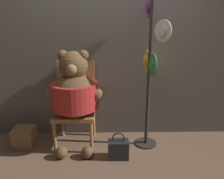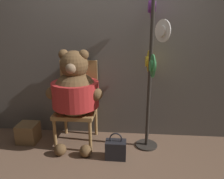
{
  "view_description": "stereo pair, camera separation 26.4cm",
  "coord_description": "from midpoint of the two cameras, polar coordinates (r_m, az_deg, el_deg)",
  "views": [
    {
      "loc": [
        -0.01,
        -2.3,
        1.51
      ],
      "look_at": [
        0.03,
        0.23,
        0.76
      ],
      "focal_mm": 35.0,
      "sensor_mm": 36.0,
      "label": 1
    },
    {
      "loc": [
        0.25,
        -2.29,
        1.51
      ],
      "look_at": [
        0.03,
        0.23,
        0.76
      ],
      "focal_mm": 35.0,
      "sensor_mm": 36.0,
      "label": 2
    }
  ],
  "objects": [
    {
      "name": "ground_plane",
      "position": [
        2.75,
        1.68,
        -16.85
      ],
      "size": [
        14.0,
        14.0,
        0.0
      ],
      "primitive_type": "plane",
      "color": "brown"
    },
    {
      "name": "chair",
      "position": [
        2.9,
        -6.45,
        -3.01
      ],
      "size": [
        0.5,
        0.51,
        1.07
      ],
      "color": "#B2844C",
      "rests_on": "ground_plane"
    },
    {
      "name": "wall_back",
      "position": [
        2.95,
        2.58,
        9.71
      ],
      "size": [
        8.0,
        0.1,
        2.33
      ],
      "color": "#66605B",
      "rests_on": "ground_plane"
    },
    {
      "name": "wooden_crate",
      "position": [
        3.13,
        -18.79,
        -10.69
      ],
      "size": [
        0.25,
        0.25,
        0.25
      ],
      "color": "brown",
      "rests_on": "ground_plane"
    },
    {
      "name": "handbag_on_ground",
      "position": [
        2.65,
        3.96,
        -15.37
      ],
      "size": [
        0.24,
        0.15,
        0.33
      ],
      "color": "#232328",
      "rests_on": "ground_plane"
    },
    {
      "name": "teddy_bear",
      "position": [
        2.67,
        -6.81,
        -0.52
      ],
      "size": [
        0.69,
        0.61,
        1.24
      ],
      "color": "brown",
      "rests_on": "ground_plane"
    },
    {
      "name": "hat_display_rack",
      "position": [
        2.64,
        13.03,
        6.19
      ],
      "size": [
        0.31,
        0.54,
        1.85
      ],
      "color": "#332D28",
      "rests_on": "ground_plane"
    }
  ]
}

